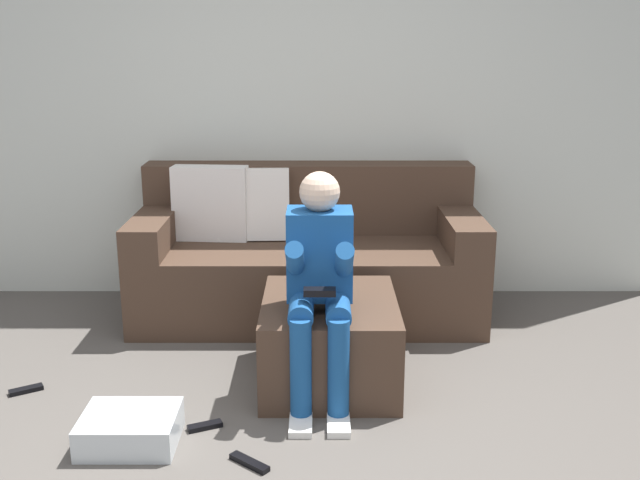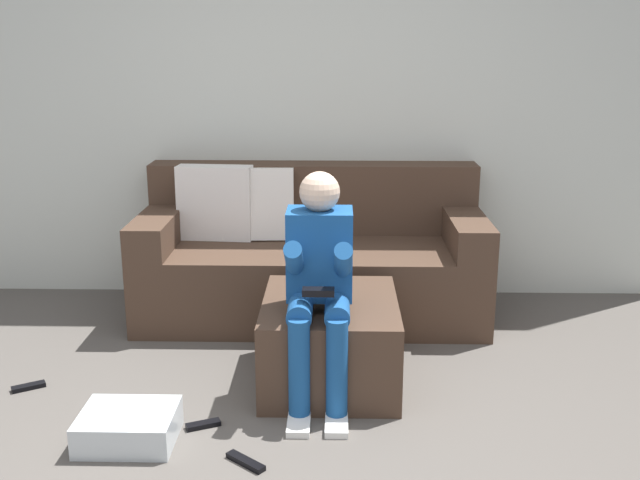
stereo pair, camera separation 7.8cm
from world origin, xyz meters
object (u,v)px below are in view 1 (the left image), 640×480
storage_bin (133,429)px  remote_by_storage_bin (207,426)px  ottoman (332,341)px  person_seated (322,275)px  couch_sectional (307,258)px  remote_under_side_table (29,389)px  remote_near_ottoman (252,462)px

storage_bin → remote_by_storage_bin: (0.29, 0.12, -0.06)m
ottoman → remote_by_storage_bin: bearing=-139.0°
person_seated → remote_by_storage_bin: person_seated is taller
ottoman → storage_bin: bearing=-144.5°
ottoman → storage_bin: (-0.84, -0.60, -0.14)m
couch_sectional → person_seated: 1.18m
couch_sectional → remote_by_storage_bin: bearing=-105.8°
ottoman → remote_under_side_table: bearing=-174.8°
couch_sectional → ottoman: (0.14, -0.96, -0.14)m
couch_sectional → remote_near_ottoman: size_ratio=10.72×
couch_sectional → remote_near_ottoman: bearing=-96.2°
storage_bin → remote_under_side_table: (-0.62, 0.47, -0.06)m
person_seated → couch_sectional: bearing=94.6°
couch_sectional → remote_by_storage_bin: size_ratio=13.55×
person_seated → remote_near_ottoman: bearing=-115.6°
remote_by_storage_bin → remote_near_ottoman: bearing=-76.5°
remote_by_storage_bin → remote_under_side_table: bearing=135.3°
ottoman → remote_by_storage_bin: size_ratio=5.14×
person_seated → remote_under_side_table: (-1.41, 0.05, -0.59)m
ottoman → remote_near_ottoman: (-0.33, -0.76, -0.20)m
storage_bin → remote_near_ottoman: (0.51, -0.17, -0.06)m
couch_sectional → storage_bin: bearing=-114.1°
couch_sectional → remote_near_ottoman: 1.77m
remote_near_ottoman → remote_by_storage_bin: bearing=167.2°
remote_near_ottoman → remote_by_storage_bin: same height
ottoman → storage_bin: ottoman is taller
couch_sectional → remote_near_ottoman: (-0.19, -1.72, -0.33)m
remote_near_ottoman → remote_under_side_table: bearing=-169.5°
storage_bin → remote_near_ottoman: 0.54m
remote_near_ottoman → remote_by_storage_bin: (-0.22, 0.29, 0.00)m
ottoman → person_seated: 0.44m
remote_under_side_table → person_seated: bearing=-33.5°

